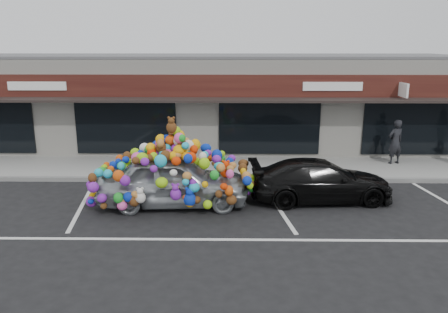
{
  "coord_description": "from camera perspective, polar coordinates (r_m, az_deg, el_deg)",
  "views": [
    {
      "loc": [
        1.36,
        -12.48,
        4.83
      ],
      "look_at": [
        1.17,
        1.4,
        1.22
      ],
      "focal_mm": 35.0,
      "sensor_mm": 36.0,
      "label": 1
    }
  ],
  "objects": [
    {
      "name": "sidewalk",
      "position": [
        17.2,
        -3.78,
        -1.51
      ],
      "size": [
        26.0,
        3.0,
        0.15
      ],
      "primitive_type": "cube",
      "color": "gray",
      "rests_on": "ground"
    },
    {
      "name": "black_sedan",
      "position": [
        14.07,
        12.51,
        -3.08
      ],
      "size": [
        2.16,
        4.59,
        1.3
      ],
      "primitive_type": "imported",
      "rotation": [
        0.0,
        0.0,
        1.65
      ],
      "color": "black",
      "rests_on": "ground"
    },
    {
      "name": "pedestrian_a",
      "position": [
        18.62,
        21.47,
        1.8
      ],
      "size": [
        0.76,
        0.62,
        1.78
      ],
      "primitive_type": "imported",
      "rotation": [
        0.0,
        0.0,
        3.49
      ],
      "color": "black",
      "rests_on": "sidewalk"
    },
    {
      "name": "kerb",
      "position": [
        15.77,
        -4.2,
        -3.02
      ],
      "size": [
        26.0,
        0.18,
        0.16
      ],
      "primitive_type": "cube",
      "color": "slate",
      "rests_on": "ground"
    },
    {
      "name": "parking_stripe_mid",
      "position": [
        13.64,
        6.84,
        -6.26
      ],
      "size": [
        0.73,
        4.37,
        0.01
      ],
      "primitive_type": "cube",
      "rotation": [
        0.0,
        0.0,
        0.14
      ],
      "color": "silver",
      "rests_on": "ground"
    },
    {
      "name": "parking_stripe_left",
      "position": [
        14.31,
        -17.94,
        -5.88
      ],
      "size": [
        0.73,
        4.37,
        0.01
      ],
      "primitive_type": "cube",
      "rotation": [
        0.0,
        0.0,
        0.14
      ],
      "color": "silver",
      "rests_on": "ground"
    },
    {
      "name": "shop_building",
      "position": [
        21.13,
        -2.93,
        7.29
      ],
      "size": [
        24.0,
        7.2,
        4.31
      ],
      "color": "white",
      "rests_on": "ground"
    },
    {
      "name": "ground",
      "position": [
        13.45,
        -5.1,
        -6.54
      ],
      "size": [
        90.0,
        90.0,
        0.0
      ],
      "primitive_type": "plane",
      "color": "black",
      "rests_on": "ground"
    },
    {
      "name": "lane_line",
      "position": [
        11.28,
        4.03,
        -10.79
      ],
      "size": [
        14.0,
        0.12,
        0.01
      ],
      "primitive_type": "cube",
      "color": "silver",
      "rests_on": "ground"
    },
    {
      "name": "toy_car",
      "position": [
        13.35,
        -6.63,
        -2.39
      ],
      "size": [
        3.29,
        4.95,
        2.83
      ],
      "rotation": [
        0.0,
        0.0,
        1.63
      ],
      "color": "gray",
      "rests_on": "ground"
    }
  ]
}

